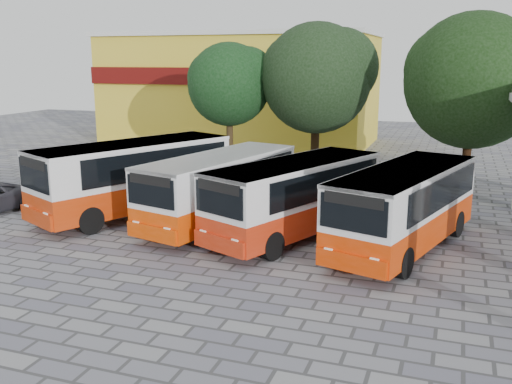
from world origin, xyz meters
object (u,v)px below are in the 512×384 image
at_px(bus_far_left, 134,173).
at_px(bus_centre_left, 220,185).
at_px(bus_centre_right, 295,194).
at_px(bus_far_right, 405,203).

height_order(bus_far_left, bus_centre_left, bus_far_left).
xyz_separation_m(bus_centre_left, bus_centre_right, (3.20, -0.47, 0.02)).
height_order(bus_centre_left, bus_centre_right, bus_centre_right).
relative_size(bus_centre_right, bus_far_right, 1.00).
xyz_separation_m(bus_centre_right, bus_far_right, (3.90, -0.20, 0.02)).
bearing_deg(bus_far_left, bus_centre_left, 22.72).
distance_m(bus_centre_left, bus_centre_right, 3.23).
height_order(bus_centre_right, bus_far_right, bus_far_right).
height_order(bus_far_left, bus_far_right, bus_far_left).
relative_size(bus_centre_left, bus_far_right, 0.97).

